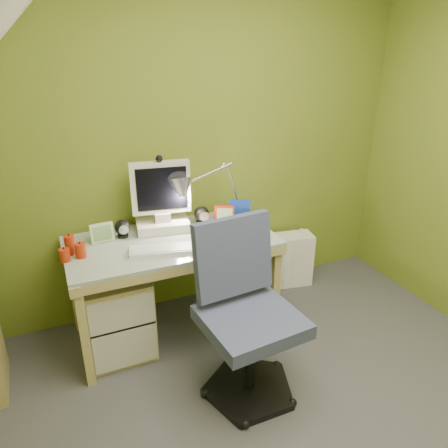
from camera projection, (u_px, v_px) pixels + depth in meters
name	position (u px, v px, depth m)	size (l,w,h in m)	color
wall_back	(189.00, 145.00, 2.97)	(3.20, 0.01, 2.40)	olive
desk	(174.00, 287.00, 2.90)	(1.30, 0.65, 0.70)	tan
monitor	(161.00, 194.00, 2.81)	(0.36, 0.21, 0.50)	silver
speaker_left	(122.00, 229.00, 2.77)	(0.10, 0.10, 0.12)	black
speaker_right	(202.00, 215.00, 2.97)	(0.10, 0.10, 0.12)	black
keyboard	(165.00, 249.00, 2.61)	(0.42, 0.13, 0.02)	white
mousepad	(235.00, 237.00, 2.78)	(0.25, 0.18, 0.01)	red
mouse	(235.00, 235.00, 2.78)	(0.11, 0.07, 0.04)	silver
amber_tumbler	(202.00, 233.00, 2.74)	(0.07, 0.07, 0.10)	#915615
candle_cluster	(71.00, 248.00, 2.53)	(0.16, 0.14, 0.12)	#B02C0F
photo_frame_red	(224.00, 214.00, 2.99)	(0.14, 0.02, 0.12)	#B21F13
photo_frame_blue	(240.00, 208.00, 3.08)	(0.15, 0.02, 0.13)	#163199
photo_frame_green	(102.00, 233.00, 2.71)	(0.14, 0.02, 0.12)	#B4DC97
desk_lamp	(225.00, 177.00, 2.96)	(0.56, 0.24, 0.60)	#B3B2B7
task_chair	(251.00, 318.00, 2.32)	(0.56, 0.56, 1.02)	#3F4668
radiator	(285.00, 260.00, 3.52)	(0.43, 0.17, 0.43)	white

